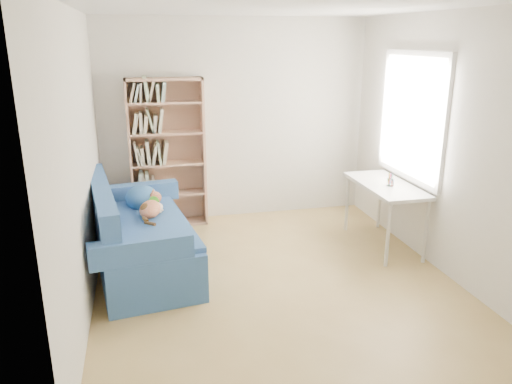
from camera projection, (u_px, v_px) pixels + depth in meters
ground at (275, 279)px, 5.05m from camera, size 4.00×4.00×0.00m
room_shell at (286, 117)px, 4.62m from camera, size 3.54×4.04×2.62m
sofa at (138, 237)px, 5.20m from camera, size 1.15×2.02×0.94m
bookshelf at (168, 160)px, 6.30m from camera, size 0.94×0.29×1.88m
desk at (386, 190)px, 5.69m from camera, size 0.54×1.18×0.75m
pen_cup at (390, 181)px, 5.58m from camera, size 0.08×0.08×0.15m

